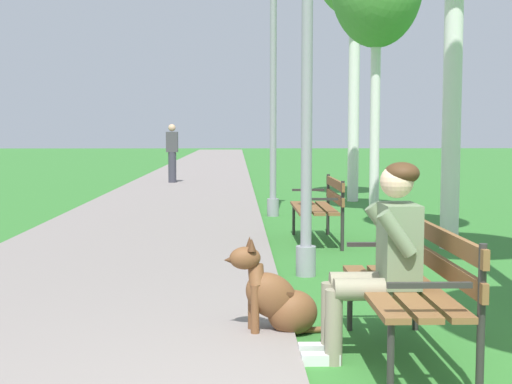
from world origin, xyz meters
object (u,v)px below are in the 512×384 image
(lamp_post_near, at_px, (307,31))
(pedestrian_distant, at_px, (172,154))
(dog_brown, at_px, (278,299))
(park_bench_mid, at_px, (321,203))
(person_seated_on_near_bench, at_px, (382,253))
(lamp_post_mid, at_px, (273,76))
(park_bench_near, at_px, (415,280))

(lamp_post_near, xyz_separation_m, pedestrian_distant, (-2.47, 12.79, -1.58))
(dog_brown, height_order, lamp_post_near, lamp_post_near)
(park_bench_mid, relative_size, dog_brown, 1.81)
(park_bench_mid, distance_m, pedestrian_distant, 10.99)
(park_bench_mid, bearing_deg, lamp_post_near, -100.47)
(person_seated_on_near_bench, height_order, dog_brown, person_seated_on_near_bench)
(dog_brown, relative_size, pedestrian_distant, 0.50)
(pedestrian_distant, bearing_deg, person_seated_on_near_bench, -80.09)
(park_bench_mid, height_order, lamp_post_mid, lamp_post_mid)
(dog_brown, relative_size, lamp_post_near, 0.18)
(dog_brown, bearing_deg, lamp_post_near, 79.22)
(park_bench_near, height_order, lamp_post_mid, lamp_post_mid)
(park_bench_near, bearing_deg, lamp_post_near, 99.07)
(park_bench_mid, bearing_deg, person_seated_on_near_bench, -92.18)
(lamp_post_mid, relative_size, pedestrian_distant, 2.79)
(person_seated_on_near_bench, xyz_separation_m, lamp_post_mid, (-0.29, 7.75, 1.69))
(person_seated_on_near_bench, bearing_deg, park_bench_mid, 87.82)
(dog_brown, xyz_separation_m, pedestrian_distant, (-2.08, 14.88, 0.58))
(pedestrian_distant, bearing_deg, lamp_post_mid, -72.64)
(park_bench_mid, height_order, dog_brown, park_bench_mid)
(park_bench_mid, distance_m, lamp_post_near, 2.93)
(lamp_post_mid, bearing_deg, person_seated_on_near_bench, -87.83)
(park_bench_near, height_order, pedestrian_distant, pedestrian_distant)
(pedestrian_distant, bearing_deg, dog_brown, -82.06)
(lamp_post_near, distance_m, pedestrian_distant, 13.12)
(park_bench_mid, xyz_separation_m, dog_brown, (-0.80, -4.28, -0.25))
(lamp_post_mid, height_order, pedestrian_distant, lamp_post_mid)
(park_bench_mid, bearing_deg, park_bench_near, -89.72)
(dog_brown, relative_size, lamp_post_mid, 0.18)
(person_seated_on_near_bench, xyz_separation_m, dog_brown, (-0.62, 0.55, -0.42))
(park_bench_near, distance_m, pedestrian_distant, 15.74)
(lamp_post_near, bearing_deg, park_bench_near, -80.93)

